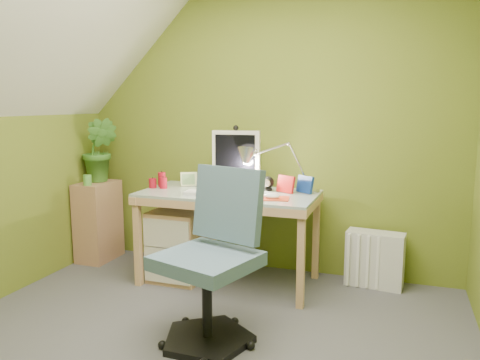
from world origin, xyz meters
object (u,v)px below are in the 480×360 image
(side_ledge, at_px, (98,221))
(radiator, at_px, (375,259))
(task_chair, at_px, (207,257))
(potted_plant, at_px, (100,150))
(desk_lamp, at_px, (292,156))
(monitor, at_px, (236,153))
(desk, at_px, (229,237))

(side_ledge, xyz_separation_m, radiator, (2.38, 0.15, -0.14))
(task_chair, height_order, radiator, task_chair)
(radiator, bearing_deg, potted_plant, -171.18)
(desk_lamp, xyz_separation_m, side_ledge, (-1.75, -0.05, -0.65))
(monitor, distance_m, desk_lamp, 0.45)
(desk_lamp, bearing_deg, side_ledge, 173.59)
(desk_lamp, relative_size, potted_plant, 0.98)
(desk, bearing_deg, radiator, 14.98)
(monitor, bearing_deg, desk, -96.33)
(desk_lamp, xyz_separation_m, potted_plant, (-1.73, 0.00, -0.01))
(side_ledge, relative_size, radiator, 1.65)
(monitor, height_order, task_chair, monitor)
(desk, xyz_separation_m, task_chair, (0.21, -0.94, 0.16))
(side_ledge, distance_m, potted_plant, 0.64)
(side_ledge, bearing_deg, desk_lamp, 1.56)
(desk, bearing_deg, potted_plant, 172.45)
(potted_plant, height_order, task_chair, potted_plant)
(desk_lamp, relative_size, side_ledge, 0.79)
(desk, xyz_separation_m, desk_lamp, (0.45, 0.18, 0.64))
(monitor, bearing_deg, side_ledge, 175.78)
(monitor, relative_size, task_chair, 0.54)
(monitor, bearing_deg, potted_plant, 173.57)
(radiator, bearing_deg, task_chair, -119.33)
(potted_plant, bearing_deg, desk, -8.11)
(desk_lamp, bearing_deg, desk, -166.18)
(desk_lamp, bearing_deg, potted_plant, 171.94)
(monitor, relative_size, side_ledge, 0.81)
(monitor, height_order, radiator, monitor)
(task_chair, xyz_separation_m, radiator, (0.88, 1.22, -0.31))
(desk_lamp, height_order, potted_plant, desk_lamp)
(monitor, bearing_deg, radiator, -1.08)
(monitor, xyz_separation_m, desk_lamp, (0.45, 0.00, -0.01))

